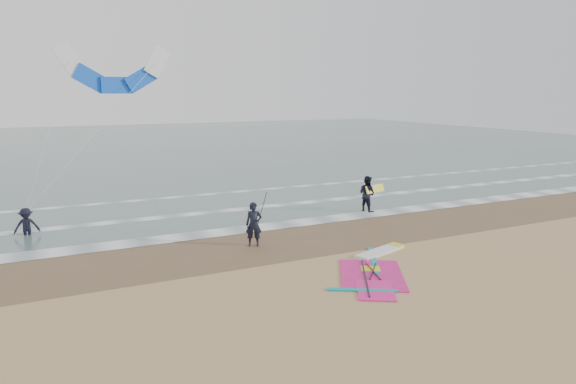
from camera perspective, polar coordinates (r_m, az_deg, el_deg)
name	(u,v)px	position (r m, az deg, el deg)	size (l,w,h in m)	color
ground	(369,291)	(15.94, 9.01, -10.81)	(120.00, 120.00, 0.00)	tan
sea_water	(125,146)	(60.98, -17.66, 4.93)	(120.00, 80.00, 0.02)	#47605E
wet_sand_band	(284,240)	(20.86, -0.43, -5.39)	(120.00, 5.00, 0.01)	brown
foam_waterline	(245,216)	(24.81, -4.84, -2.71)	(120.00, 9.15, 0.02)	white
windsurf_rig	(375,268)	(17.85, 9.69, -8.31)	(4.95, 4.68, 0.12)	white
person_standing	(254,224)	(19.94, -3.82, -3.62)	(0.63, 0.42, 1.73)	black
person_walking	(367,194)	(25.96, 8.77, -0.20)	(0.88, 0.69, 1.82)	black
person_wading	(26,218)	(23.92, -27.12, -2.59)	(1.00, 0.57, 1.54)	black
held_pole	(261,213)	(19.95, -3.03, -2.40)	(0.17, 0.86, 1.82)	black
carried_kiteboard	(375,189)	(26.06, 9.63, 0.36)	(1.30, 0.51, 0.39)	yellow
surf_kite	(115,73)	(28.05, -18.63, 12.41)	(7.41, 4.61, 7.37)	white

